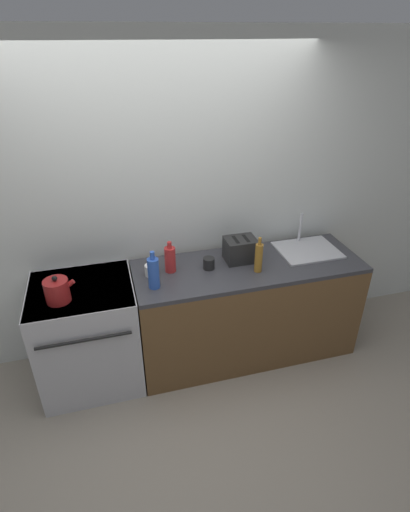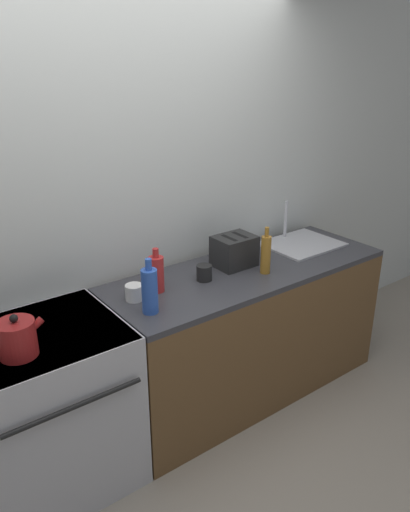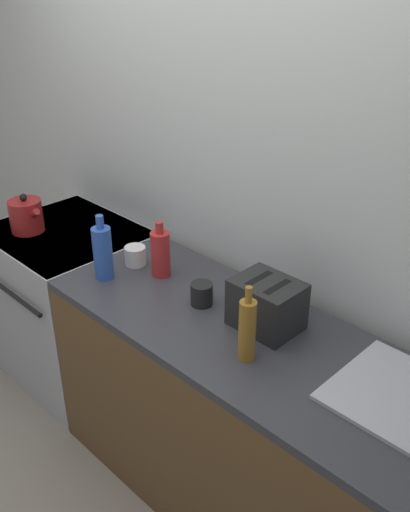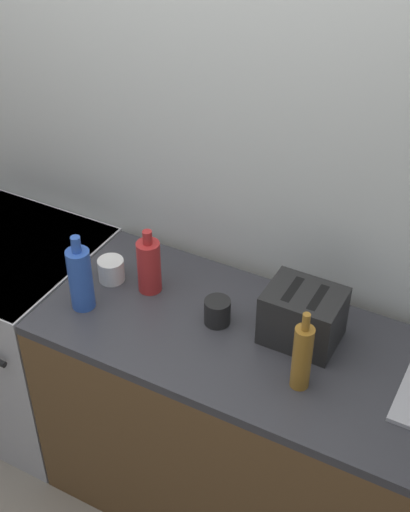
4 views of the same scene
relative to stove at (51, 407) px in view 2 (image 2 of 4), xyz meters
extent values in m
plane|color=gray|center=(0.66, -0.34, -0.46)|extent=(12.00, 12.00, 0.00)
cube|color=silver|center=(0.66, 0.39, 0.84)|extent=(8.00, 0.05, 2.60)
cube|color=#B7B7BC|center=(0.00, 0.00, -0.01)|extent=(0.76, 0.67, 0.90)
cube|color=black|center=(0.00, 0.00, 0.43)|extent=(0.75, 0.66, 0.02)
cylinder|color=black|center=(-0.17, -0.14, 0.43)|extent=(0.22, 0.22, 0.01)
cylinder|color=black|center=(0.17, -0.14, 0.43)|extent=(0.22, 0.22, 0.01)
cylinder|color=black|center=(0.17, 0.14, 0.43)|extent=(0.22, 0.22, 0.01)
cylinder|color=black|center=(0.00, -0.36, 0.24)|extent=(0.65, 0.02, 0.02)
cube|color=brown|center=(1.33, -0.01, -0.03)|extent=(1.87, 0.66, 0.86)
cube|color=#38383D|center=(1.33, -0.01, 0.42)|extent=(1.87, 0.66, 0.04)
cylinder|color=maroon|center=(-0.14, -0.12, 0.52)|extent=(0.17, 0.17, 0.17)
sphere|color=black|center=(-0.14, -0.12, 0.62)|extent=(0.04, 0.04, 0.04)
cylinder|color=maroon|center=(-0.06, -0.12, 0.55)|extent=(0.10, 0.03, 0.08)
cube|color=black|center=(1.28, 0.08, 0.53)|extent=(0.25, 0.20, 0.19)
cube|color=black|center=(1.24, 0.08, 0.63)|extent=(0.03, 0.14, 0.01)
cube|color=black|center=(1.32, 0.08, 0.63)|extent=(0.03, 0.14, 0.01)
cube|color=#B7B7BC|center=(1.89, 0.07, 0.44)|extent=(0.51, 0.42, 0.01)
cylinder|color=silver|center=(1.89, 0.24, 0.58)|extent=(0.02, 0.02, 0.28)
cylinder|color=#B72828|center=(0.69, 0.06, 0.54)|extent=(0.09, 0.09, 0.21)
cylinder|color=#B72828|center=(0.69, 0.06, 0.67)|extent=(0.03, 0.03, 0.05)
cylinder|color=#2D56B7|center=(0.53, -0.13, 0.56)|extent=(0.08, 0.08, 0.24)
cylinder|color=#2D56B7|center=(0.53, -0.13, 0.71)|extent=(0.03, 0.03, 0.06)
cylinder|color=#9E6B23|center=(1.36, -0.12, 0.55)|extent=(0.06, 0.06, 0.23)
cylinder|color=#9E6B23|center=(1.36, -0.12, 0.70)|extent=(0.02, 0.02, 0.06)
cylinder|color=white|center=(0.54, 0.04, 0.48)|extent=(0.10, 0.10, 0.09)
cylinder|color=black|center=(0.99, 0.02, 0.48)|extent=(0.09, 0.09, 0.09)
camera|label=1|loc=(0.25, -2.60, 2.09)|focal=28.00mm
camera|label=2|loc=(-0.62, -2.13, 1.68)|focal=35.00mm
camera|label=3|loc=(2.40, -1.37, 1.71)|focal=40.00mm
camera|label=4|loc=(1.83, -1.63, 2.10)|focal=50.00mm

